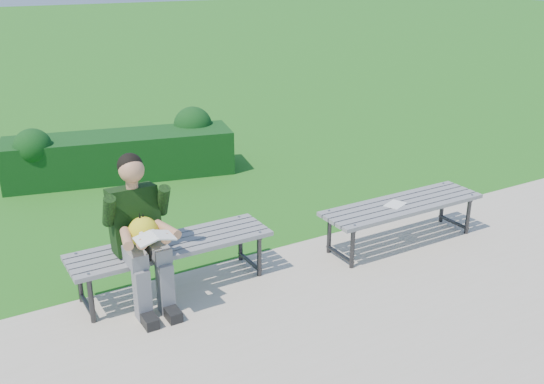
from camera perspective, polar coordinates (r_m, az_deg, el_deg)
ground at (r=6.10m, az=-3.20°, el=-6.39°), size 80.00×80.00×0.00m
walkway at (r=4.82m, az=6.73°, el=-14.51°), size 30.00×3.50×0.02m
hedge at (r=8.56m, az=-13.86°, el=3.68°), size 3.12×1.42×0.85m
bench_left at (r=5.45m, az=-9.42°, el=-5.27°), size 1.80×0.50×0.46m
bench_right at (r=6.38m, az=12.17°, el=-1.46°), size 1.80×0.50×0.46m
seated_boy at (r=5.15m, az=-12.33°, el=-3.38°), size 0.56×0.76×1.31m
paper_sheet at (r=6.30m, az=11.54°, el=-1.15°), size 0.26×0.23×0.01m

